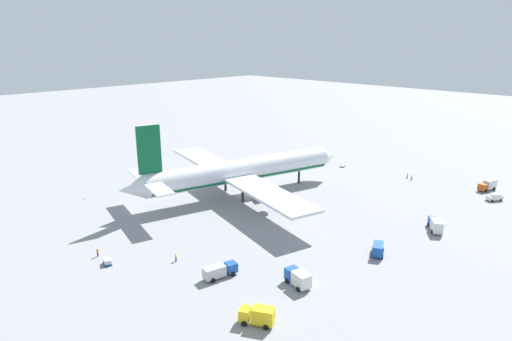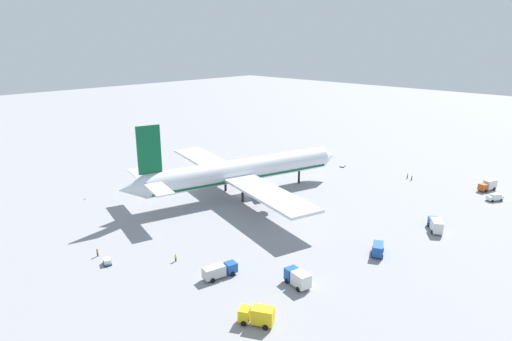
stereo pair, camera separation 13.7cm
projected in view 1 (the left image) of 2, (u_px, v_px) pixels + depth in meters
ground_plane at (243, 194)px, 127.43m from camera, size 600.00×600.00×0.00m
airliner at (238, 171)px, 124.80m from camera, size 67.53×68.88×22.59m
service_truck_0 at (258, 315)px, 69.15m from camera, size 4.52×5.84×2.98m
service_truck_1 at (488, 185)px, 130.42m from camera, size 6.50×3.68×3.06m
service_truck_2 at (378, 249)px, 91.60m from camera, size 5.36×4.09×2.54m
service_truck_3 at (298, 278)px, 79.95m from camera, size 3.46×5.64×2.94m
service_truck_4 at (220, 271)px, 82.85m from camera, size 6.93×3.37×2.48m
service_truck_5 at (436, 224)px, 102.81m from camera, size 6.63×5.56×3.01m
service_van at (495, 197)px, 122.30m from camera, size 4.56×3.86×1.97m
baggage_cart_0 at (107, 261)px, 87.85m from camera, size 2.20×2.95×1.17m
baggage_cart_1 at (342, 166)px, 154.67m from camera, size 2.94×2.07×0.40m
ground_worker_0 at (407, 175)px, 141.95m from camera, size 0.52×0.52×1.72m
ground_worker_1 at (98, 252)px, 90.96m from camera, size 0.50×0.50×1.76m
ground_worker_2 at (412, 177)px, 139.97m from camera, size 0.43×0.43×1.72m
ground_worker_3 at (176, 257)px, 88.99m from camera, size 0.43×0.43×1.64m
traffic_cone_0 at (85, 199)px, 123.08m from camera, size 0.36×0.36×0.55m
traffic_cone_1 at (299, 156)px, 168.07m from camera, size 0.36×0.36×0.55m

